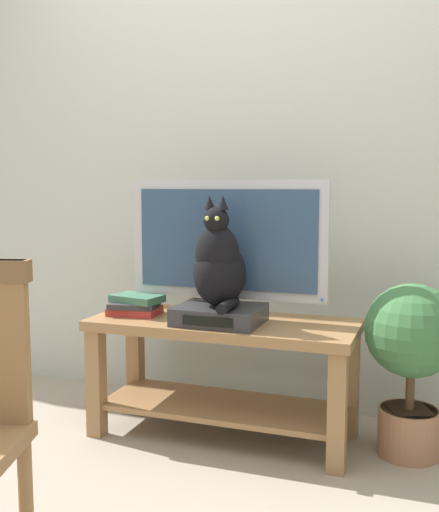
% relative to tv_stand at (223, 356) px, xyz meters
% --- Properties ---
extents(ground_plane, '(12.00, 12.00, 0.00)m').
position_rel_tv_stand_xyz_m(ground_plane, '(-0.02, -0.62, -0.37)').
color(ground_plane, gray).
extents(back_wall, '(7.00, 0.12, 2.80)m').
position_rel_tv_stand_xyz_m(back_wall, '(-0.02, 0.52, 1.03)').
color(back_wall, '#B7BCB2').
rests_on(back_wall, ground).
extents(tv_stand, '(1.17, 0.48, 0.53)m').
position_rel_tv_stand_xyz_m(tv_stand, '(0.00, 0.00, 0.00)').
color(tv_stand, olive).
rests_on(tv_stand, ground).
extents(tv, '(0.90, 0.20, 0.61)m').
position_rel_tv_stand_xyz_m(tv, '(0.00, 0.06, 0.50)').
color(tv, '#B7B7BC').
rests_on(tv, tv_stand).
extents(media_box, '(0.36, 0.30, 0.08)m').
position_rel_tv_stand_xyz_m(media_box, '(0.01, -0.07, 0.20)').
color(media_box, '#2D2D30').
rests_on(media_box, tv_stand).
extents(cat, '(0.22, 0.30, 0.47)m').
position_rel_tv_stand_xyz_m(cat, '(0.01, -0.08, 0.42)').
color(cat, black).
rests_on(cat, media_box).
extents(book_stack, '(0.26, 0.21, 0.09)m').
position_rel_tv_stand_xyz_m(book_stack, '(-0.42, -0.03, 0.21)').
color(book_stack, '#B2332D').
rests_on(book_stack, tv_stand).
extents(potted_plant, '(0.39, 0.39, 0.72)m').
position_rel_tv_stand_xyz_m(potted_plant, '(0.79, 0.07, 0.08)').
color(potted_plant, '#9E6B4C').
rests_on(potted_plant, ground).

